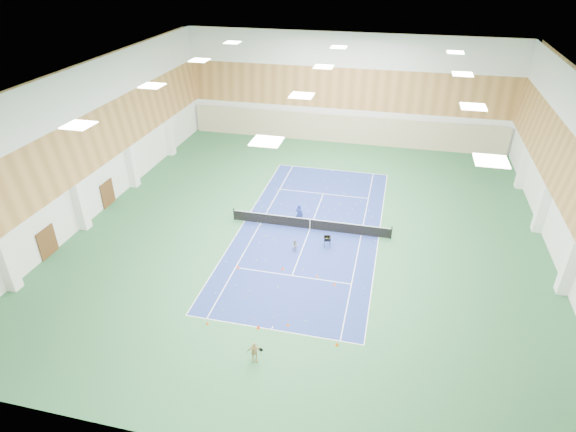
{
  "coord_description": "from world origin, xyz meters",
  "views": [
    {
      "loc": [
        5.92,
        -32.58,
        20.08
      ],
      "look_at": [
        -1.39,
        -1.76,
        2.0
      ],
      "focal_mm": 30.0,
      "sensor_mm": 36.0,
      "label": 1
    }
  ],
  "objects": [
    {
      "name": "ground",
      "position": [
        0.0,
        0.0,
        0.0
      ],
      "size": [
        40.0,
        40.0,
        0.0
      ],
      "primitive_type": "plane",
      "color": "#296139",
      "rests_on": "ground"
    },
    {
      "name": "room_shell",
      "position": [
        0.0,
        0.0,
        6.0
      ],
      "size": [
        36.0,
        40.0,
        12.0
      ],
      "primitive_type": null,
      "color": "white",
      "rests_on": "ground"
    },
    {
      "name": "wood_cladding",
      "position": [
        0.0,
        0.0,
        8.0
      ],
      "size": [
        36.0,
        40.0,
        8.0
      ],
      "primitive_type": null,
      "color": "#B77D44",
      "rests_on": "room_shell"
    },
    {
      "name": "ceiling_light_grid",
      "position": [
        0.0,
        0.0,
        11.92
      ],
      "size": [
        21.4,
        25.4,
        0.06
      ],
      "primitive_type": null,
      "color": "white",
      "rests_on": "room_shell"
    },
    {
      "name": "court_surface",
      "position": [
        0.0,
        0.0,
        0.01
      ],
      "size": [
        10.97,
        23.77,
        0.01
      ],
      "primitive_type": "cube",
      "color": "navy",
      "rests_on": "ground"
    },
    {
      "name": "tennis_balls_scatter",
      "position": [
        0.0,
        0.0,
        0.05
      ],
      "size": [
        10.57,
        22.77,
        0.07
      ],
      "primitive_type": null,
      "color": "#CBE126",
      "rests_on": "ground"
    },
    {
      "name": "tennis_net",
      "position": [
        0.0,
        0.0,
        0.55
      ],
      "size": [
        12.8,
        0.1,
        1.1
      ],
      "primitive_type": null,
      "color": "black",
      "rests_on": "ground"
    },
    {
      "name": "back_curtain",
      "position": [
        0.0,
        19.75,
        1.6
      ],
      "size": [
        35.4,
        0.16,
        3.2
      ],
      "primitive_type": "cube",
      "color": "#C6B793",
      "rests_on": "ground"
    },
    {
      "name": "door_left_a",
      "position": [
        -17.92,
        -8.0,
        1.1
      ],
      "size": [
        0.08,
        1.8,
        2.2
      ],
      "primitive_type": "cube",
      "color": "#593319",
      "rests_on": "ground"
    },
    {
      "name": "door_left_b",
      "position": [
        -17.92,
        0.0,
        1.1
      ],
      "size": [
        0.08,
        1.8,
        2.2
      ],
      "primitive_type": "cube",
      "color": "#593319",
      "rests_on": "ground"
    },
    {
      "name": "coach",
      "position": [
        -1.03,
        0.64,
        0.89
      ],
      "size": [
        0.74,
        0.58,
        1.77
      ],
      "primitive_type": "imported",
      "rotation": [
        0.0,
        0.0,
        2.87
      ],
      "color": "navy",
      "rests_on": "ground"
    },
    {
      "name": "child_court",
      "position": [
        -0.46,
        -3.39,
        0.5
      ],
      "size": [
        0.49,
        0.39,
        1.01
      ],
      "primitive_type": "imported",
      "rotation": [
        0.0,
        0.0,
        0.01
      ],
      "color": "gray",
      "rests_on": "ground"
    },
    {
      "name": "child_apron",
      "position": [
        -0.28,
        -14.44,
        0.66
      ],
      "size": [
        0.83,
        0.55,
        1.31
      ],
      "primitive_type": "imported",
      "rotation": [
        0.0,
        0.0,
        0.32
      ],
      "color": "tan",
      "rests_on": "ground"
    },
    {
      "name": "ball_cart",
      "position": [
        1.75,
        -2.21,
        0.44
      ],
      "size": [
        0.62,
        0.62,
        0.88
      ],
      "primitive_type": null,
      "rotation": [
        0.0,
        0.0,
        0.26
      ],
      "color": "black",
      "rests_on": "ground"
    },
    {
      "name": "cone_svc_a",
      "position": [
        -3.94,
        -6.4,
        0.12
      ],
      "size": [
        0.22,
        0.22,
        0.24
      ],
      "primitive_type": "cone",
      "color": "#FC420D",
      "rests_on": "ground"
    },
    {
      "name": "cone_svc_b",
      "position": [
        -0.8,
        -5.86,
        0.13
      ],
      "size": [
        0.23,
        0.23,
        0.25
      ],
      "primitive_type": "cone",
      "color": "#F84C0D",
      "rests_on": "ground"
    },
    {
      "name": "cone_svc_c",
      "position": [
        1.71,
        -6.1,
        0.09
      ],
      "size": [
        0.17,
        0.17,
        0.19
      ],
      "primitive_type": "cone",
      "color": "#FF620D",
      "rests_on": "ground"
    },
    {
      "name": "cone_svc_d",
      "position": [
        3.0,
        -6.79,
        0.12
      ],
      "size": [
        0.21,
        0.21,
        0.23
      ],
      "primitive_type": "cone",
      "color": "#FF5A0D",
      "rests_on": "ground"
    },
    {
      "name": "cone_base_a",
      "position": [
        -3.89,
        -12.31,
        0.1
      ],
      "size": [
        0.18,
        0.18,
        0.2
      ],
      "primitive_type": "cone",
      "color": "#FF4D0D",
      "rests_on": "ground"
    },
    {
      "name": "cone_base_b",
      "position": [
        -0.81,
        -11.93,
        0.12
      ],
      "size": [
        0.23,
        0.23,
        0.25
      ],
      "primitive_type": "cone",
      "color": "#E33D0B",
      "rests_on": "ground"
    },
    {
      "name": "cone_base_c",
      "position": [
        0.87,
        -11.32,
        0.11
      ],
      "size": [
        0.2,
        0.2,
        0.22
      ],
      "primitive_type": "cone",
      "color": "orange",
      "rests_on": "ground"
    },
    {
      "name": "cone_base_d",
      "position": [
        3.98,
        -12.25,
        0.12
      ],
      "size": [
        0.22,
        0.22,
        0.25
      ],
      "primitive_type": "cone",
      "color": "#FF640D",
      "rests_on": "ground"
    }
  ]
}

